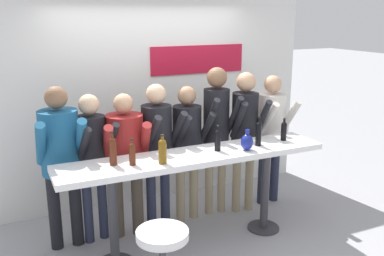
% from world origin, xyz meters
% --- Properties ---
extents(ground_plane, '(40.00, 40.00, 0.00)m').
position_xyz_m(ground_plane, '(0.00, 0.00, 0.00)').
color(ground_plane, '#9E9EA3').
extents(back_wall, '(4.39, 0.12, 2.66)m').
position_xyz_m(back_wall, '(0.01, 1.41, 1.34)').
color(back_wall, silver).
rests_on(back_wall, ground_plane).
extents(tasting_table, '(2.79, 0.53, 1.03)m').
position_xyz_m(tasting_table, '(0.00, 0.00, 0.87)').
color(tasting_table, white).
rests_on(tasting_table, ground_plane).
extents(bar_stool, '(0.46, 0.46, 0.68)m').
position_xyz_m(bar_stool, '(-0.64, -0.73, 0.45)').
color(bar_stool, '#333338').
rests_on(bar_stool, ground_plane).
extents(person_far_left, '(0.48, 0.56, 1.71)m').
position_xyz_m(person_far_left, '(-1.23, 0.55, 1.06)').
color(person_far_left, black).
rests_on(person_far_left, ground_plane).
extents(person_left, '(0.43, 0.54, 1.61)m').
position_xyz_m(person_left, '(-0.92, 0.55, 1.01)').
color(person_left, '#23283D').
rests_on(person_left, ground_plane).
extents(person_center_left, '(0.52, 0.59, 1.60)m').
position_xyz_m(person_center_left, '(-0.58, 0.52, 0.98)').
color(person_center_left, '#473D33').
rests_on(person_center_left, ground_plane).
extents(person_center, '(0.46, 0.57, 1.67)m').
position_xyz_m(person_center, '(-0.20, 0.55, 1.04)').
color(person_center, '#23283D').
rests_on(person_center, ground_plane).
extents(person_center_right, '(0.43, 0.53, 1.61)m').
position_xyz_m(person_center_right, '(0.17, 0.58, 1.00)').
color(person_center_right, gray).
rests_on(person_center_right, ground_plane).
extents(person_right, '(0.38, 0.53, 1.80)m').
position_xyz_m(person_right, '(0.56, 0.60, 1.14)').
color(person_right, gray).
rests_on(person_right, ground_plane).
extents(person_far_right, '(0.42, 0.55, 1.73)m').
position_xyz_m(person_far_right, '(0.89, 0.51, 1.09)').
color(person_far_right, gray).
rests_on(person_far_right, ground_plane).
extents(person_rightmost, '(0.42, 0.52, 1.66)m').
position_xyz_m(person_rightmost, '(1.33, 0.59, 1.03)').
color(person_rightmost, '#23283D').
rests_on(person_rightmost, ground_plane).
extents(wine_bottle_0, '(0.06, 0.06, 0.26)m').
position_xyz_m(wine_bottle_0, '(-0.67, -0.05, 1.14)').
color(wine_bottle_0, '#4C1E0F').
rests_on(wine_bottle_0, tasting_table).
extents(wine_bottle_1, '(0.07, 0.07, 0.33)m').
position_xyz_m(wine_bottle_1, '(-0.83, 0.03, 1.17)').
color(wine_bottle_1, '#4C1E0F').
rests_on(wine_bottle_1, tasting_table).
extents(wine_bottle_2, '(0.06, 0.06, 0.27)m').
position_xyz_m(wine_bottle_2, '(0.25, -0.00, 1.15)').
color(wine_bottle_2, black).
rests_on(wine_bottle_2, tasting_table).
extents(wine_bottle_3, '(0.06, 0.06, 0.25)m').
position_xyz_m(wine_bottle_3, '(1.09, 0.02, 1.14)').
color(wine_bottle_3, black).
rests_on(wine_bottle_3, tasting_table).
extents(wine_bottle_4, '(0.06, 0.06, 0.32)m').
position_xyz_m(wine_bottle_4, '(0.73, -0.03, 1.17)').
color(wine_bottle_4, black).
rests_on(wine_bottle_4, tasting_table).
extents(wine_bottle_5, '(0.08, 0.08, 0.28)m').
position_xyz_m(wine_bottle_5, '(-0.40, -0.13, 1.16)').
color(wine_bottle_5, brown).
rests_on(wine_bottle_5, tasting_table).
extents(decorative_vase, '(0.13, 0.13, 0.22)m').
position_xyz_m(decorative_vase, '(0.54, -0.11, 1.11)').
color(decorative_vase, navy).
rests_on(decorative_vase, tasting_table).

